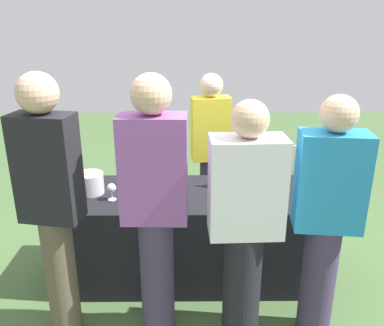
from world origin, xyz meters
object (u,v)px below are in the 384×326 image
object	(u,v)px
wine_bottle_4	(278,173)
wine_glass_1	(147,191)
ice_bucket	(90,183)
guest_2	(245,223)
wine_glass_0	(112,189)
server_pouring	(210,150)
wine_glass_3	(225,190)
wine_bottle_2	(226,175)
menu_board	(268,185)
wine_bottle_1	(170,173)
guest_0	(52,202)
wine_glass_4	(260,187)
wine_glass_2	(174,188)
wine_bottle_0	(140,173)
wine_bottle_3	(237,171)
guest_3	(326,216)
guest_1	(155,205)

from	to	relation	value
wine_bottle_4	wine_glass_1	distance (m)	1.08
ice_bucket	guest_2	xyz separation A→B (m)	(1.10, -0.74, 0.05)
wine_glass_0	server_pouring	bearing A→B (deg)	45.77
wine_glass_3	ice_bucket	bearing A→B (deg)	169.32
wine_bottle_2	menu_board	world-z (taller)	wine_bottle_2
wine_bottle_1	guest_0	world-z (taller)	guest_0
wine_bottle_4	wine_glass_4	world-z (taller)	wine_bottle_4
wine_bottle_2	wine_glass_3	world-z (taller)	wine_bottle_2
wine_glass_0	wine_glass_2	size ratio (longest dim) A/B	0.94
wine_glass_3	ice_bucket	world-z (taller)	ice_bucket
guest_0	wine_glass_2	bearing A→B (deg)	47.13
wine_glass_4	ice_bucket	bearing A→B (deg)	175.85
wine_bottle_2	wine_glass_4	world-z (taller)	wine_bottle_2
wine_bottle_1	ice_bucket	bearing A→B (deg)	-165.36
wine_bottle_0	wine_bottle_1	world-z (taller)	wine_bottle_0
menu_board	wine_bottle_3	bearing A→B (deg)	-115.23
wine_glass_0	wine_glass_2	xyz separation A→B (m)	(0.47, -0.01, 0.01)
server_pouring	ice_bucket	bearing A→B (deg)	27.27
server_pouring	wine_glass_2	bearing A→B (deg)	61.56
wine_glass_1	guest_3	size ratio (longest dim) A/B	0.08
wine_bottle_1	wine_glass_1	distance (m)	0.39
wine_glass_3	guest_0	distance (m)	1.21
guest_1	wine_bottle_1	bearing A→B (deg)	87.73
wine_glass_0	guest_3	xyz separation A→B (m)	(1.42, -0.56, 0.06)
wine_bottle_4	guest_2	xyz separation A→B (m)	(-0.38, -0.87, 0.02)
wine_bottle_4	guest_1	size ratio (longest dim) A/B	0.18
wine_bottle_2	ice_bucket	distance (m)	1.07
guest_2	guest_3	world-z (taller)	guest_3
wine_bottle_1	wine_bottle_4	distance (m)	0.88
guest_1	guest_3	xyz separation A→B (m)	(1.05, -0.00, -0.08)
wine_glass_1	wine_glass_4	size ratio (longest dim) A/B	1.09
wine_glass_3	guest_3	world-z (taller)	guest_3
ice_bucket	server_pouring	xyz separation A→B (m)	(0.97, 0.67, 0.05)
wine_glass_0	wine_glass_2	world-z (taller)	wine_glass_2
wine_bottle_3	wine_glass_4	bearing A→B (deg)	-62.58
wine_bottle_1	wine_glass_2	world-z (taller)	wine_bottle_1
wine_bottle_3	wine_glass_2	distance (m)	0.60
wine_bottle_1	guest_1	xyz separation A→B (m)	(-0.05, -0.85, 0.12)
guest_3	wine_bottle_4	bearing A→B (deg)	105.10
ice_bucket	server_pouring	bearing A→B (deg)	34.78
wine_bottle_3	guest_2	size ratio (longest dim) A/B	0.18
guest_0	wine_glass_0	bearing A→B (deg)	75.74
wine_glass_0	guest_1	bearing A→B (deg)	-56.32
wine_glass_0	wine_glass_4	size ratio (longest dim) A/B	1.06
wine_glass_1	menu_board	bearing A→B (deg)	44.01
wine_glass_0	guest_3	world-z (taller)	guest_3
wine_glass_3	server_pouring	world-z (taller)	server_pouring
wine_glass_2	menu_board	world-z (taller)	wine_glass_2
wine_glass_4	menu_board	bearing A→B (deg)	74.71
ice_bucket	menu_board	distance (m)	1.85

